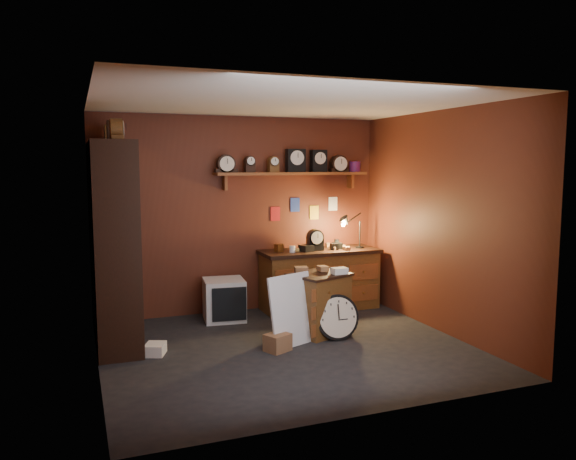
% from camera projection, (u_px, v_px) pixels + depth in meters
% --- Properties ---
extents(floor, '(4.00, 4.00, 0.00)m').
position_uv_depth(floor, '(287.00, 348.00, 6.27)').
color(floor, black).
rests_on(floor, ground).
extents(room_shell, '(4.02, 3.62, 2.71)m').
position_uv_depth(room_shell, '(288.00, 194.00, 6.19)').
color(room_shell, '#5B2615').
rests_on(room_shell, ground).
extents(shelving_unit, '(0.47, 1.60, 2.58)m').
position_uv_depth(shelving_unit, '(110.00, 234.00, 6.40)').
color(shelving_unit, black).
rests_on(shelving_unit, ground).
extents(workbench, '(1.68, 0.66, 1.36)m').
position_uv_depth(workbench, '(320.00, 276.00, 7.96)').
color(workbench, brown).
rests_on(workbench, ground).
extents(low_cabinet, '(0.81, 0.75, 0.83)m').
position_uv_depth(low_cabinet, '(319.00, 301.00, 6.78)').
color(low_cabinet, brown).
rests_on(low_cabinet, ground).
extents(big_round_clock, '(0.54, 0.17, 0.54)m').
position_uv_depth(big_round_clock, '(337.00, 317.00, 6.58)').
color(big_round_clock, black).
rests_on(big_round_clock, ground).
extents(white_panel, '(0.64, 0.39, 0.82)m').
position_uv_depth(white_panel, '(292.00, 344.00, 6.42)').
color(white_panel, silver).
rests_on(white_panel, ground).
extents(mini_fridge, '(0.58, 0.59, 0.54)m').
position_uv_depth(mini_fridge, '(224.00, 300.00, 7.40)').
color(mini_fridge, silver).
rests_on(mini_fridge, ground).
extents(floor_box_a, '(0.34, 0.33, 0.17)m').
position_uv_depth(floor_box_a, '(128.00, 336.00, 6.46)').
color(floor_box_a, brown).
rests_on(floor_box_a, ground).
extents(floor_box_b, '(0.28, 0.30, 0.12)m').
position_uv_depth(floor_box_b, '(155.00, 349.00, 6.07)').
color(floor_box_b, white).
rests_on(floor_box_b, ground).
extents(floor_box_c, '(0.32, 0.30, 0.19)m').
position_uv_depth(floor_box_c, '(278.00, 342.00, 6.18)').
color(floor_box_c, brown).
rests_on(floor_box_c, ground).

